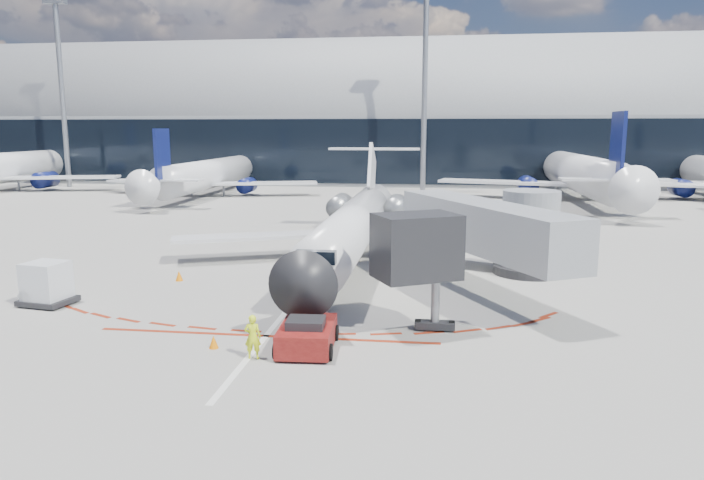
# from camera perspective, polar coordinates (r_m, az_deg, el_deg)

# --- Properties ---
(ground) EXTENTS (260.00, 260.00, 0.00)m
(ground) POSITION_cam_1_polar(r_m,az_deg,el_deg) (36.60, -3.08, -2.93)
(ground) COLOR gray
(ground) RESTS_ON ground
(apron_centerline) EXTENTS (0.25, 40.00, 0.01)m
(apron_centerline) POSITION_cam_1_polar(r_m,az_deg,el_deg) (38.51, -2.53, -2.25)
(apron_centerline) COLOR silver
(apron_centerline) RESTS_ON ground
(apron_stop_bar) EXTENTS (14.00, 0.25, 0.01)m
(apron_stop_bar) POSITION_cam_1_polar(r_m,az_deg,el_deg) (25.80, -7.83, -8.63)
(apron_stop_bar) COLOR maroon
(apron_stop_bar) RESTS_ON ground
(terminal_building) EXTENTS (150.00, 24.15, 24.00)m
(terminal_building) POSITION_cam_1_polar(r_m,az_deg,el_deg) (100.22, 3.84, 10.28)
(terminal_building) COLOR gray
(terminal_building) RESTS_ON ground
(jet_bridge) EXTENTS (10.03, 15.20, 4.90)m
(jet_bridge) POSITION_cam_1_polar(r_m,az_deg,el_deg) (32.60, 13.03, 0.59)
(jet_bridge) COLOR gray
(jet_bridge) RESTS_ON ground
(light_mast_west) EXTENTS (0.70, 0.70, 25.00)m
(light_mast_west) POSITION_cam_1_polar(r_m,az_deg,el_deg) (97.86, -24.83, 11.72)
(light_mast_west) COLOR gray
(light_mast_west) RESTS_ON ground
(light_mast_centre) EXTENTS (0.70, 0.70, 25.00)m
(light_mast_centre) POSITION_cam_1_polar(r_m,az_deg,el_deg) (83.15, 6.61, 13.01)
(light_mast_centre) COLOR gray
(light_mast_centre) RESTS_ON ground
(regional_jet) EXTENTS (23.33, 28.77, 7.21)m
(regional_jet) POSITION_cam_1_polar(r_m,az_deg,el_deg) (38.64, 0.18, 1.42)
(regional_jet) COLOR silver
(regional_jet) RESTS_ON ground
(pushback_tug) EXTENTS (2.29, 5.06, 1.30)m
(pushback_tug) POSITION_cam_1_polar(r_m,az_deg,el_deg) (23.97, -4.11, -8.61)
(pushback_tug) COLOR #5C0D0D
(pushback_tug) RESTS_ON ground
(ramp_worker) EXTENTS (0.65, 0.47, 1.66)m
(ramp_worker) POSITION_cam_1_polar(r_m,az_deg,el_deg) (23.22, -9.02, -8.68)
(ramp_worker) COLOR #E5FF1A
(ramp_worker) RESTS_ON ground
(uld_container) EXTENTS (2.46, 2.19, 2.06)m
(uld_container) POSITION_cam_1_polar(r_m,az_deg,el_deg) (32.98, -26.01, -3.60)
(uld_container) COLOR black
(uld_container) RESTS_ON ground
(safety_cone_left) EXTENTS (0.41, 0.41, 0.57)m
(safety_cone_left) POSITION_cam_1_polar(r_m,az_deg,el_deg) (35.70, -15.44, -3.16)
(safety_cone_left) COLOR orange
(safety_cone_left) RESTS_ON ground
(safety_cone_right) EXTENTS (0.36, 0.36, 0.50)m
(safety_cone_right) POSITION_cam_1_polar(r_m,az_deg,el_deg) (24.73, -12.47, -9.03)
(safety_cone_right) COLOR orange
(safety_cone_right) RESTS_ON ground
(bg_airliner_0) EXTENTS (36.34, 38.48, 11.76)m
(bg_airliner_0) POSITION_cam_1_polar(r_m,az_deg,el_deg) (96.86, -29.07, 7.48)
(bg_airliner_0) COLOR silver
(bg_airliner_0) RESTS_ON ground
(bg_airliner_1) EXTENTS (31.73, 33.59, 10.26)m
(bg_airliner_1) POSITION_cam_1_polar(r_m,az_deg,el_deg) (80.43, -12.87, 7.67)
(bg_airliner_1) COLOR silver
(bg_airliner_1) RESTS_ON ground
(bg_airliner_2) EXTENTS (37.77, 39.99, 12.22)m
(bg_airliner_2) POSITION_cam_1_polar(r_m,az_deg,el_deg) (78.95, 19.89, 7.99)
(bg_airliner_2) COLOR silver
(bg_airliner_2) RESTS_ON ground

